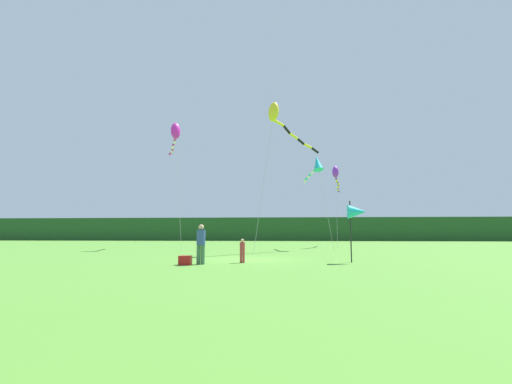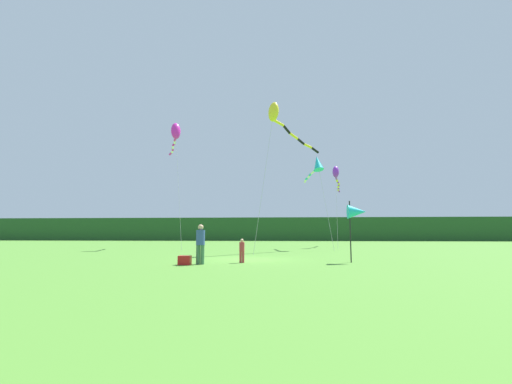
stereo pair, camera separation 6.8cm
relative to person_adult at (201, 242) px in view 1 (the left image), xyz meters
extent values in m
plane|color=#4C842D|center=(1.84, 3.19, -1.03)|extent=(120.00, 120.00, 0.00)
cube|color=#234C23|center=(1.84, 48.19, 1.03)|extent=(108.00, 3.85, 4.11)
cylinder|color=#3F724C|center=(-0.10, 0.00, -0.59)|extent=(0.18, 0.18, 0.88)
cylinder|color=#3F724C|center=(0.10, 0.00, -0.59)|extent=(0.18, 0.18, 0.88)
cylinder|color=#334C8C|center=(0.00, 0.00, 0.20)|extent=(0.40, 0.40, 0.70)
sphere|color=tan|center=(0.00, 0.00, 0.68)|extent=(0.26, 0.26, 0.26)
cylinder|color=#B23338|center=(1.76, 0.98, -0.75)|extent=(0.12, 0.12, 0.56)
cylinder|color=#B23338|center=(1.89, 0.98, -0.75)|extent=(0.12, 0.12, 0.56)
cylinder|color=#B23338|center=(1.82, 0.98, -0.25)|extent=(0.25, 0.25, 0.44)
sphere|color=tan|center=(1.82, 0.98, 0.05)|extent=(0.16, 0.16, 0.16)
cube|color=red|center=(-0.64, -0.32, -0.82)|extent=(0.55, 0.40, 0.41)
cylinder|color=black|center=(7.15, 1.61, 0.49)|extent=(0.06, 0.06, 3.03)
cone|color=#1EB7CC|center=(7.50, 1.61, 1.46)|extent=(0.90, 0.70, 0.70)
cylinder|color=#B2B2B2|center=(2.48, 8.45, 4.21)|extent=(1.36, 2.03, 10.49)
ellipsoid|color=yellow|center=(3.14, 9.45, 9.46)|extent=(1.17, 1.17, 1.63)
cylinder|color=yellow|center=(3.51, 9.80, 8.72)|extent=(0.90, 0.89, 0.42)
cylinder|color=black|center=(4.11, 10.61, 8.43)|extent=(0.69, 1.05, 0.54)
cylinder|color=yellow|center=(4.67, 11.46, 8.13)|extent=(0.82, 0.97, 0.44)
cylinder|color=black|center=(5.26, 12.29, 7.89)|extent=(0.75, 1.00, 0.43)
cylinder|color=yellow|center=(5.88, 13.10, 7.70)|extent=(0.85, 0.92, 0.34)
cylinder|color=black|center=(6.54, 13.88, 7.51)|extent=(0.82, 0.96, 0.45)
cylinder|color=#B2B2B2|center=(-5.41, 13.93, 4.44)|extent=(1.66, 2.79, 10.94)
ellipsoid|color=#E026B2|center=(-6.23, 15.31, 9.91)|extent=(1.24, 1.25, 1.70)
cylinder|color=#E026B2|center=(-6.34, 15.53, 9.19)|extent=(0.43, 0.59, 0.34)
cylinder|color=white|center=(-6.53, 15.99, 9.04)|extent=(0.36, 0.59, 0.34)
cylinder|color=#E026B2|center=(-6.75, 16.44, 8.92)|extent=(0.47, 0.56, 0.30)
cylinder|color=white|center=(-6.97, 16.88, 8.79)|extent=(0.37, 0.59, 0.35)
cylinder|color=#E026B2|center=(-7.14, 17.35, 8.66)|extent=(0.36, 0.58, 0.30)
cylinder|color=white|center=(-7.33, 17.81, 8.56)|extent=(0.43, 0.57, 0.29)
cylinder|color=#E026B2|center=(-7.62, 18.21, 8.45)|extent=(0.52, 0.54, 0.33)
cylinder|color=#B2B2B2|center=(7.34, 13.67, 2.76)|extent=(0.98, 2.30, 7.58)
cone|color=#1EB7CC|center=(6.86, 14.81, 6.55)|extent=(1.28, 1.48, 1.55)
cylinder|color=#1EB7CC|center=(6.73, 15.04, 5.97)|extent=(0.45, 0.59, 0.27)
cylinder|color=white|center=(6.48, 15.51, 5.85)|extent=(0.45, 0.62, 0.37)
cylinder|color=#1EB7CC|center=(6.30, 16.01, 5.73)|extent=(0.31, 0.59, 0.27)
cylinder|color=white|center=(6.18, 16.54, 5.63)|extent=(0.32, 0.62, 0.33)
cylinder|color=#1EB7CC|center=(6.04, 17.06, 5.52)|extent=(0.36, 0.60, 0.28)
cylinder|color=white|center=(5.91, 17.58, 5.39)|extent=(0.31, 0.63, 0.37)
cylinder|color=#B2B2B2|center=(8.91, 18.21, 2.78)|extent=(0.48, 3.35, 7.63)
ellipsoid|color=purple|center=(9.14, 19.87, 6.59)|extent=(0.77, 1.02, 1.36)
cylinder|color=purple|center=(9.21, 20.15, 6.01)|extent=(0.34, 0.65, 0.37)
cylinder|color=yellow|center=(9.35, 20.69, 5.85)|extent=(0.35, 0.64, 0.33)
cylinder|color=purple|center=(9.51, 21.23, 5.74)|extent=(0.38, 0.63, 0.28)
cylinder|color=yellow|center=(9.68, 21.77, 5.66)|extent=(0.35, 0.62, 0.28)
cylinder|color=purple|center=(9.79, 22.32, 5.57)|extent=(0.28, 0.62, 0.29)
cylinder|color=yellow|center=(9.83, 22.88, 5.47)|extent=(0.20, 0.61, 0.32)
cylinder|color=purple|center=(9.89, 23.44, 5.36)|extent=(0.33, 0.62, 0.29)
cylinder|color=yellow|center=(9.98, 23.99, 5.28)|extent=(0.24, 0.60, 0.27)
cylinder|color=purple|center=(10.10, 24.53, 5.18)|extent=(0.41, 0.64, 0.32)
camera|label=1|loc=(3.86, -16.34, 0.44)|focal=24.86mm
camera|label=2|loc=(3.93, -16.33, 0.44)|focal=24.86mm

